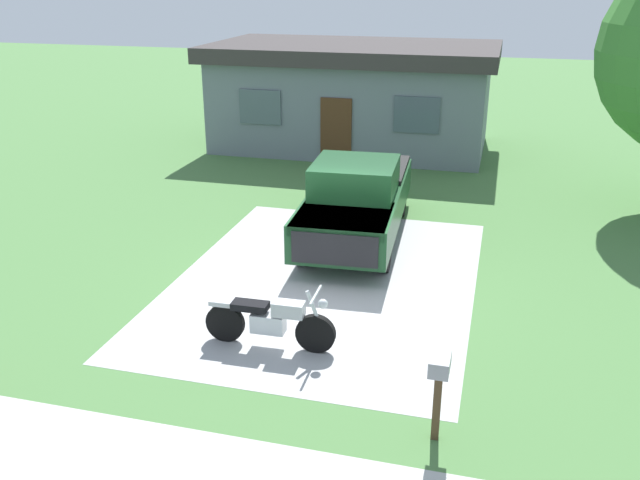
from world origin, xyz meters
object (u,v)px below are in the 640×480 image
(mailbox, at_px, (439,375))
(neighbor_house, at_px, (353,95))
(pickup_truck, at_px, (357,197))
(motorcycle, at_px, (271,320))

(mailbox, relative_size, neighbor_house, 0.13)
(pickup_truck, height_order, mailbox, pickup_truck)
(motorcycle, distance_m, pickup_truck, 5.33)
(neighbor_house, bearing_deg, motorcycle, -83.07)
(motorcycle, height_order, neighbor_house, neighbor_house)
(mailbox, xyz_separation_m, neighbor_house, (-4.58, 15.71, 0.81))
(pickup_truck, xyz_separation_m, mailbox, (2.57, -7.03, 0.03))
(mailbox, distance_m, neighbor_house, 16.39)
(pickup_truck, bearing_deg, motorcycle, -93.34)
(motorcycle, bearing_deg, pickup_truck, 86.66)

